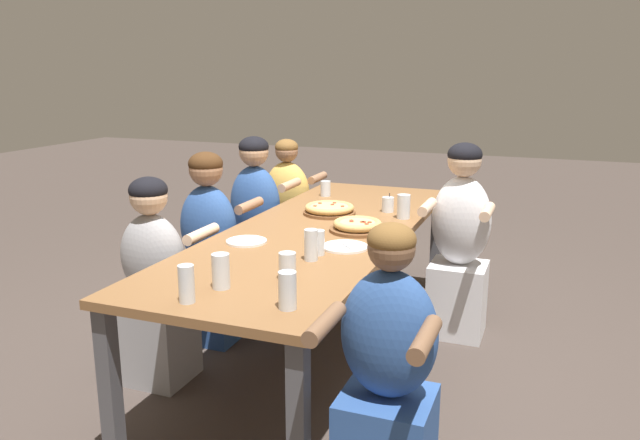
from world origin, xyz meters
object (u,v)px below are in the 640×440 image
object	(u,v)px
drinking_glass_e	(287,267)
pizza_board_main	(357,226)
empty_plate_b	(345,247)
diner_far_midright	(256,229)
drinking_glass_d	(326,189)
drinking_glass_h	(221,271)
diner_near_midright	(460,248)
drinking_glass_g	(318,244)
empty_plate_a	(246,241)
drinking_glass_c	(311,246)
diner_far_midleft	(155,289)
pizza_board_second	(329,209)
cocktail_glass_blue	(388,205)
drinking_glass_b	(287,290)
drinking_glass_f	(187,286)
diner_far_center	(210,255)
diner_near_left	(387,385)
drinking_glass_a	(404,208)
diner_far_right	(288,218)

from	to	relation	value
drinking_glass_e	pizza_board_main	bearing A→B (deg)	-2.20
empty_plate_b	diner_far_midright	distance (m)	1.33
drinking_glass_d	drinking_glass_h	distance (m)	1.94
diner_near_midright	diner_far_midright	size ratio (longest dim) A/B	1.02
drinking_glass_g	diner_far_midright	bearing A→B (deg)	39.68
empty_plate_a	drinking_glass_c	xyz separation A→B (m)	(-0.16, -0.43, 0.06)
diner_far_midleft	pizza_board_second	bearing A→B (deg)	56.45
empty_plate_a	drinking_glass_d	world-z (taller)	drinking_glass_d
pizza_board_second	empty_plate_b	size ratio (longest dim) A/B	1.38
pizza_board_second	empty_plate_b	bearing A→B (deg)	-153.76
cocktail_glass_blue	drinking_glass_b	world-z (taller)	drinking_glass_b
drinking_glass_b	diner_far_midright	xyz separation A→B (m)	(1.74, 1.02, -0.28)
empty_plate_b	drinking_glass_h	size ratio (longest dim) A/B	1.60
drinking_glass_d	drinking_glass_c	bearing A→B (deg)	-162.06
diner_far_midright	diner_far_midleft	bearing A→B (deg)	-90.00
drinking_glass_c	drinking_glass_h	world-z (taller)	drinking_glass_c
diner_far_midright	diner_near_midright	bearing A→B (deg)	-0.61
drinking_glass_b	drinking_glass_d	bearing A→B (deg)	16.67
empty_plate_a	diner_far_midleft	distance (m)	0.55
drinking_glass_f	diner_far_midright	world-z (taller)	diner_far_midright
drinking_glass_b	drinking_glass_f	size ratio (longest dim) A/B	0.97
pizza_board_main	drinking_glass_g	world-z (taller)	drinking_glass_g
drinking_glass_c	diner_far_center	bearing A→B (deg)	58.75
cocktail_glass_blue	drinking_glass_h	bearing A→B (deg)	170.13
pizza_board_main	empty_plate_a	size ratio (longest dim) A/B	1.48
pizza_board_main	drinking_glass_g	bearing A→B (deg)	175.12
cocktail_glass_blue	drinking_glass_f	world-z (taller)	drinking_glass_f
empty_plate_a	diner_near_left	bearing A→B (deg)	-127.35
drinking_glass_f	diner_far_center	distance (m)	1.39
drinking_glass_g	diner_far_center	distance (m)	1.01
empty_plate_a	pizza_board_second	bearing A→B (deg)	-13.49
diner_near_midright	pizza_board_main	bearing A→B (deg)	48.30
drinking_glass_a	diner_near_midright	distance (m)	0.44
drinking_glass_b	diner_near_midright	bearing A→B (deg)	-12.60
pizza_board_second	cocktail_glass_blue	distance (m)	0.37
diner_far_right	diner_far_midleft	distance (m)	1.72
pizza_board_main	drinking_glass_c	distance (m)	0.59
diner_far_midleft	drinking_glass_e	bearing A→B (deg)	-16.67
empty_plate_b	drinking_glass_b	xyz separation A→B (m)	(-0.84, -0.06, 0.07)
drinking_glass_b	diner_far_center	distance (m)	1.54
drinking_glass_b	diner_near_left	size ratio (longest dim) A/B	0.13
pizza_board_second	drinking_glass_e	xyz separation A→B (m)	(-1.21, -0.25, 0.02)
pizza_board_second	drinking_glass_e	distance (m)	1.24
drinking_glass_b	diner_far_center	size ratio (longest dim) A/B	0.12
empty_plate_b	drinking_glass_f	xyz separation A→B (m)	(-0.92, 0.33, 0.06)
pizza_board_second	diner_far_right	world-z (taller)	diner_far_right
empty_plate_b	drinking_glass_a	xyz separation A→B (m)	(0.72, -0.12, 0.06)
empty_plate_b	drinking_glass_d	distance (m)	1.30
drinking_glass_e	drinking_glass_a	bearing A→B (deg)	-8.94
cocktail_glass_blue	drinking_glass_a	world-z (taller)	drinking_glass_a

